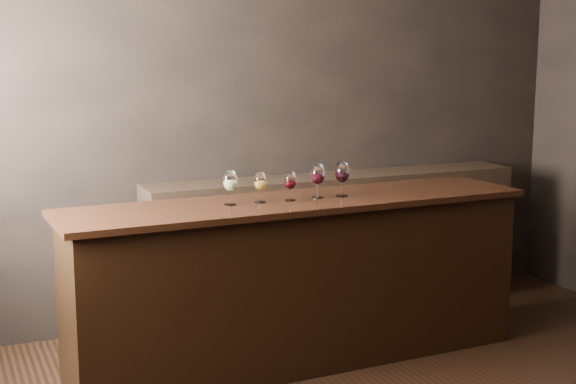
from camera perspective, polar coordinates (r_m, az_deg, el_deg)
name	(u,v)px	position (r m, az deg, el deg)	size (l,w,h in m)	color
room_shell	(386,76)	(3.77, 6.98, 8.20)	(5.02, 4.52, 2.81)	black
bar_counter	(299,284)	(5.01, 0.77, -6.54)	(2.84, 0.62, 0.99)	black
bar_top	(299,202)	(4.89, 0.78, -0.74)	(2.94, 0.68, 0.04)	black
back_bar_shelf	(336,244)	(5.97, 3.43, -3.68)	(2.86, 0.40, 1.03)	black
glass_white	(230,182)	(4.70, -4.14, 0.71)	(0.09, 0.09, 0.20)	white
glass_amber	(260,182)	(4.77, -1.99, 0.68)	(0.08, 0.08, 0.18)	white
glass_red_a	(290,182)	(4.83, 0.17, 0.75)	(0.07, 0.07, 0.17)	white
glass_red_b	(318,175)	(4.92, 2.13, 1.19)	(0.09, 0.09, 0.21)	white
glass_red_c	(342,173)	(4.99, 3.87, 1.34)	(0.09, 0.09, 0.21)	white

